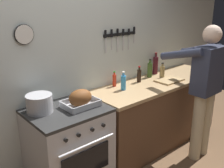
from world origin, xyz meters
The scene contains 13 objects.
wall_back centered at (0.00, 1.35, 1.30)m, with size 6.00×0.13×2.60m.
counter_block centered at (1.20, 0.99, 0.45)m, with size 2.03×0.65×0.90m.
stove centered at (-0.22, 0.99, 0.45)m, with size 0.76×0.67×0.90m.
person_cook centered at (1.34, 0.41, 0.95)m, with size 0.51×0.63×1.66m.
roasting_pan centered at (-0.07, 0.96, 0.98)m, with size 0.35×0.26×0.18m.
stock_pot centered at (-0.44, 1.11, 0.99)m, with size 0.25×0.25×0.17m.
cutting_board centered at (1.30, 0.89, 0.91)m, with size 0.36×0.24×0.02m, color tan.
bottle_hot_sauce centered at (0.60, 1.21, 0.98)m, with size 0.05×0.05×0.19m.
bottle_wine_red centered at (1.42, 1.24, 1.03)m, with size 0.07×0.07×0.31m.
bottle_olive_oil centered at (1.23, 1.18, 1.01)m, with size 0.07×0.07×0.25m.
bottle_vinegar centered at (1.31, 1.03, 0.99)m, with size 0.07×0.07×0.22m.
bottle_soy_sauce centered at (0.96, 1.12, 0.99)m, with size 0.05×0.05×0.21m.
bottle_dish_soap centered at (0.60, 1.04, 0.99)m, with size 0.06×0.06×0.22m.
Camera 1 is at (-1.42, -1.06, 1.94)m, focal length 41.53 mm.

